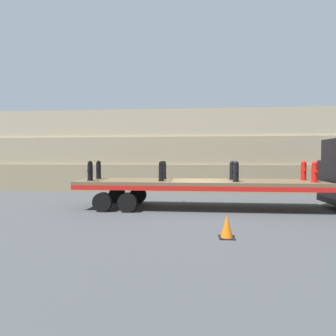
{
  "coord_description": "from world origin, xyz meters",
  "views": [
    {
      "loc": [
        -0.31,
        -11.97,
        2.3
      ],
      "look_at": [
        -1.37,
        0.0,
        1.84
      ],
      "focal_mm": 28.0,
      "sensor_mm": 36.0,
      "label": 1
    }
  ],
  "objects_px": {
    "fire_hydrant_black_far_0": "(99,170)",
    "fire_hydrant_black_near_2": "(236,172)",
    "fire_hydrant_red_near_3": "(315,172)",
    "flatbed_trailer": "(185,185)",
    "fire_hydrant_black_near_1": "(161,171)",
    "fire_hydrant_black_far_1": "(164,170)",
    "fire_hydrant_black_near_0": "(90,171)",
    "fire_hydrant_black_far_2": "(232,170)",
    "fire_hydrant_red_far_3": "(304,171)",
    "traffic_cone": "(227,227)"
  },
  "relations": [
    {
      "from": "fire_hydrant_black_far_1",
      "to": "fire_hydrant_black_near_0",
      "type": "bearing_deg",
      "value": -161.72
    },
    {
      "from": "fire_hydrant_black_near_2",
      "to": "fire_hydrant_black_far_2",
      "type": "xyz_separation_m",
      "value": [
        0.0,
        1.07,
        0.0
      ]
    },
    {
      "from": "fire_hydrant_black_far_1",
      "to": "fire_hydrant_red_near_3",
      "type": "height_order",
      "value": "same"
    },
    {
      "from": "flatbed_trailer",
      "to": "traffic_cone",
      "type": "distance_m",
      "value": 4.65
    },
    {
      "from": "fire_hydrant_black_far_2",
      "to": "fire_hydrant_black_far_0",
      "type": "bearing_deg",
      "value": 180.0
    },
    {
      "from": "fire_hydrant_red_far_3",
      "to": "fire_hydrant_black_far_1",
      "type": "bearing_deg",
      "value": 180.0
    },
    {
      "from": "flatbed_trailer",
      "to": "fire_hydrant_black_near_1",
      "type": "xyz_separation_m",
      "value": [
        -1.04,
        -0.53,
        0.65
      ]
    },
    {
      "from": "fire_hydrant_black_near_1",
      "to": "fire_hydrant_red_far_3",
      "type": "xyz_separation_m",
      "value": [
        6.46,
        1.07,
        0.0
      ]
    },
    {
      "from": "traffic_cone",
      "to": "fire_hydrant_black_near_2",
      "type": "bearing_deg",
      "value": 77.0
    },
    {
      "from": "fire_hydrant_black_far_2",
      "to": "fire_hydrant_black_near_2",
      "type": "bearing_deg",
      "value": -90.0
    },
    {
      "from": "fire_hydrant_black_near_1",
      "to": "fire_hydrant_black_far_1",
      "type": "height_order",
      "value": "same"
    },
    {
      "from": "fire_hydrant_red_near_3",
      "to": "fire_hydrant_red_far_3",
      "type": "bearing_deg",
      "value": 90.0
    },
    {
      "from": "fire_hydrant_black_near_1",
      "to": "fire_hydrant_black_far_1",
      "type": "bearing_deg",
      "value": 90.0
    },
    {
      "from": "fire_hydrant_black_near_1",
      "to": "fire_hydrant_black_far_1",
      "type": "relative_size",
      "value": 1.0
    },
    {
      "from": "flatbed_trailer",
      "to": "fire_hydrant_black_far_1",
      "type": "xyz_separation_m",
      "value": [
        -1.04,
        0.53,
        0.65
      ]
    },
    {
      "from": "fire_hydrant_black_near_2",
      "to": "traffic_cone",
      "type": "bearing_deg",
      "value": -103.0
    },
    {
      "from": "fire_hydrant_black_far_1",
      "to": "traffic_cone",
      "type": "height_order",
      "value": "fire_hydrant_black_far_1"
    },
    {
      "from": "fire_hydrant_black_near_2",
      "to": "fire_hydrant_red_near_3",
      "type": "relative_size",
      "value": 1.0
    },
    {
      "from": "fire_hydrant_black_near_1",
      "to": "fire_hydrant_black_near_2",
      "type": "relative_size",
      "value": 1.0
    },
    {
      "from": "fire_hydrant_black_far_0",
      "to": "traffic_cone",
      "type": "relative_size",
      "value": 1.34
    },
    {
      "from": "flatbed_trailer",
      "to": "fire_hydrant_black_near_2",
      "type": "distance_m",
      "value": 2.35
    },
    {
      "from": "fire_hydrant_black_far_1",
      "to": "fire_hydrant_black_near_1",
      "type": "bearing_deg",
      "value": -90.0
    },
    {
      "from": "fire_hydrant_black_far_0",
      "to": "fire_hydrant_black_far_1",
      "type": "xyz_separation_m",
      "value": [
        3.23,
        0.0,
        0.0
      ]
    },
    {
      "from": "fire_hydrant_black_far_1",
      "to": "fire_hydrant_red_far_3",
      "type": "bearing_deg",
      "value": 0.0
    },
    {
      "from": "fire_hydrant_black_far_0",
      "to": "flatbed_trailer",
      "type": "bearing_deg",
      "value": -7.12
    },
    {
      "from": "flatbed_trailer",
      "to": "fire_hydrant_red_near_3",
      "type": "distance_m",
      "value": 5.49
    },
    {
      "from": "fire_hydrant_black_near_0",
      "to": "fire_hydrant_black_far_0",
      "type": "height_order",
      "value": "same"
    },
    {
      "from": "fire_hydrant_black_far_0",
      "to": "fire_hydrant_black_near_2",
      "type": "bearing_deg",
      "value": -9.38
    },
    {
      "from": "fire_hydrant_black_near_0",
      "to": "fire_hydrant_black_far_1",
      "type": "bearing_deg",
      "value": 18.28
    },
    {
      "from": "fire_hydrant_red_near_3",
      "to": "fire_hydrant_red_far_3",
      "type": "distance_m",
      "value": 1.07
    },
    {
      "from": "fire_hydrant_black_near_0",
      "to": "fire_hydrant_black_near_2",
      "type": "xyz_separation_m",
      "value": [
        6.46,
        0.0,
        0.0
      ]
    },
    {
      "from": "fire_hydrant_black_far_1",
      "to": "fire_hydrant_red_far_3",
      "type": "height_order",
      "value": "same"
    },
    {
      "from": "fire_hydrant_black_near_2",
      "to": "fire_hydrant_red_far_3",
      "type": "xyz_separation_m",
      "value": [
        3.23,
        1.07,
        0.0
      ]
    },
    {
      "from": "fire_hydrant_black_near_1",
      "to": "fire_hydrant_red_far_3",
      "type": "bearing_deg",
      "value": 9.38
    },
    {
      "from": "fire_hydrant_black_far_0",
      "to": "fire_hydrant_black_near_2",
      "type": "xyz_separation_m",
      "value": [
        6.46,
        -1.07,
        0.0
      ]
    },
    {
      "from": "fire_hydrant_black_near_2",
      "to": "traffic_cone",
      "type": "relative_size",
      "value": 1.34
    },
    {
      "from": "fire_hydrant_red_near_3",
      "to": "fire_hydrant_black_far_0",
      "type": "bearing_deg",
      "value": 173.71
    },
    {
      "from": "fire_hydrant_black_near_1",
      "to": "fire_hydrant_black_far_1",
      "type": "xyz_separation_m",
      "value": [
        0.0,
        1.07,
        0.0
      ]
    },
    {
      "from": "fire_hydrant_red_near_3",
      "to": "traffic_cone",
      "type": "bearing_deg",
      "value": -136.87
    },
    {
      "from": "fire_hydrant_black_far_0",
      "to": "fire_hydrant_black_near_1",
      "type": "distance_m",
      "value": 3.4
    },
    {
      "from": "fire_hydrant_black_near_1",
      "to": "fire_hydrant_black_near_2",
      "type": "xyz_separation_m",
      "value": [
        3.23,
        0.0,
        0.0
      ]
    },
    {
      "from": "fire_hydrant_black_near_0",
      "to": "fire_hydrant_red_near_3",
      "type": "bearing_deg",
      "value": 0.0
    },
    {
      "from": "fire_hydrant_red_far_3",
      "to": "traffic_cone",
      "type": "height_order",
      "value": "fire_hydrant_red_far_3"
    },
    {
      "from": "fire_hydrant_black_near_1",
      "to": "fire_hydrant_red_far_3",
      "type": "relative_size",
      "value": 1.0
    },
    {
      "from": "fire_hydrant_black_far_1",
      "to": "fire_hydrant_black_far_2",
      "type": "height_order",
      "value": "same"
    },
    {
      "from": "fire_hydrant_black_far_2",
      "to": "flatbed_trailer",
      "type": "bearing_deg",
      "value": -166.3
    },
    {
      "from": "fire_hydrant_black_far_0",
      "to": "fire_hydrant_black_far_1",
      "type": "height_order",
      "value": "same"
    },
    {
      "from": "fire_hydrant_red_near_3",
      "to": "traffic_cone",
      "type": "height_order",
      "value": "fire_hydrant_red_near_3"
    },
    {
      "from": "fire_hydrant_black_near_1",
      "to": "fire_hydrant_black_far_2",
      "type": "xyz_separation_m",
      "value": [
        3.23,
        1.07,
        0.0
      ]
    },
    {
      "from": "fire_hydrant_black_far_2",
      "to": "fire_hydrant_red_near_3",
      "type": "xyz_separation_m",
      "value": [
        3.23,
        -1.07,
        0.0
      ]
    }
  ]
}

